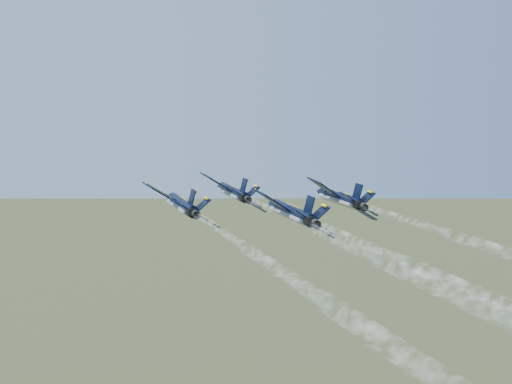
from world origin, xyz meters
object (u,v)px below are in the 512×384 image
object	(u,v)px
jet_lead	(232,192)
jet_left	(182,205)
jet_slot	(291,212)
jet_right	(339,198)

from	to	relation	value
jet_lead	jet_left	xyz separation A→B (m)	(-10.03, -12.87, 0.00)
jet_left	jet_slot	bearing A→B (deg)	-46.47
jet_slot	jet_right	bearing A→B (deg)	43.52
jet_lead	jet_slot	distance (m)	23.69
jet_slot	jet_left	bearing A→B (deg)	133.53
jet_lead	jet_left	distance (m)	16.32
jet_right	jet_left	bearing A→B (deg)	179.61
jet_slot	jet_lead	bearing A→B (deg)	90.25
jet_left	jet_slot	distance (m)	15.74
jet_lead	jet_slot	world-z (taller)	same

